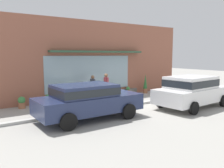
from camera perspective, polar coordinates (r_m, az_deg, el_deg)
ground_plane at (r=12.86m, az=3.73°, el=-5.20°), size 60.00×60.00×0.00m
curb_strip at (r=12.69m, az=4.29°, el=-5.10°), size 14.00×0.24×0.12m
storefront at (r=15.19m, az=-3.75°, el=5.77°), size 14.00×0.81×4.86m
fire_hydrant at (r=12.91m, az=-3.29°, el=-2.89°), size 0.42×0.39×0.99m
pedestrian_with_handbag at (r=13.67m, az=-1.41°, el=-0.35°), size 0.27×0.64×1.66m
pedestrian_passerby at (r=13.69m, az=-4.69°, el=-0.58°), size 0.26×0.51×1.56m
parked_car_navy at (r=9.99m, az=-5.97°, el=-3.69°), size 4.50×2.08×1.52m
parked_car_white at (r=12.92m, az=18.88°, el=-1.37°), size 4.61×2.33×1.64m
potted_plant_window_center at (r=16.29m, az=3.86°, el=-1.56°), size 0.27×0.27×0.54m
potted_plant_corner_tall at (r=15.01m, az=-0.19°, el=-2.15°), size 0.36×0.36×0.59m
potted_plant_low_front at (r=12.94m, az=-21.11°, el=-4.18°), size 0.38×0.38×0.62m
potted_plant_window_right at (r=16.95m, az=8.10°, el=-0.01°), size 0.31×0.31×1.37m
potted_plant_doorstep at (r=13.18m, az=-15.37°, el=-3.80°), size 0.30×0.30×0.61m
potted_plant_window_left at (r=13.96m, az=-10.60°, el=-2.96°), size 0.45×0.45×0.61m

